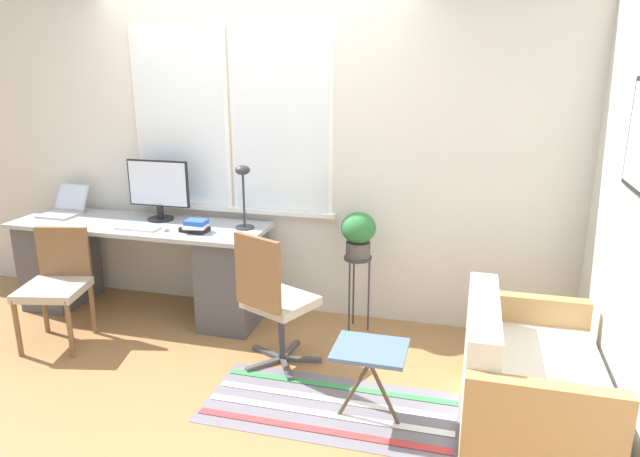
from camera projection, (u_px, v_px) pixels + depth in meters
ground_plane at (225, 340)px, 4.21m from camera, size 14.00×14.00×0.00m
wall_back_with_window at (253, 144)px, 4.49m from camera, size 9.00×0.12×2.70m
wall_right_with_picture at (626, 178)px, 3.21m from camera, size 0.08×9.00×2.70m
desk at (142, 265)px, 4.60m from camera, size 2.06×0.63×0.75m
laptop at (64, 208)px, 4.76m from camera, size 0.29×0.36×0.23m
monitor at (159, 189)px, 4.53m from camera, size 0.52×0.21×0.48m
keyboard at (138, 228)px, 4.34m from camera, size 0.33×0.12×0.02m
mouse at (166, 229)px, 4.29m from camera, size 0.04×0.07×0.03m
desk_lamp at (243, 185)px, 4.27m from camera, size 0.15×0.15×0.49m
book_stack at (195, 226)px, 4.25m from camera, size 0.22×0.17×0.10m
desk_chair_wooden at (56, 282)px, 4.09m from camera, size 0.50×0.51×0.83m
office_chair_swivel at (273, 298)px, 3.73m from camera, size 0.53×0.55×0.94m
couch_loveseat at (525, 388)px, 3.09m from camera, size 0.71×1.12×0.74m
plant_stand at (358, 268)px, 4.26m from camera, size 0.21×0.21×0.59m
potted_plant at (358, 232)px, 4.18m from camera, size 0.26×0.26×0.34m
floor_rug_striped at (330, 407)px, 3.39m from camera, size 1.49×0.69×0.01m
folding_stool at (370, 355)px, 3.16m from camera, size 0.40×0.34×0.46m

